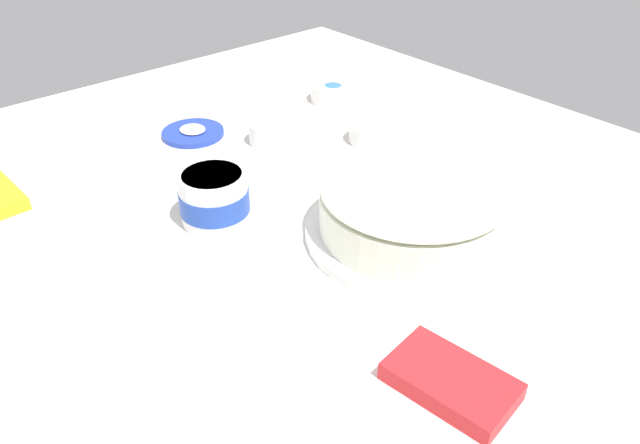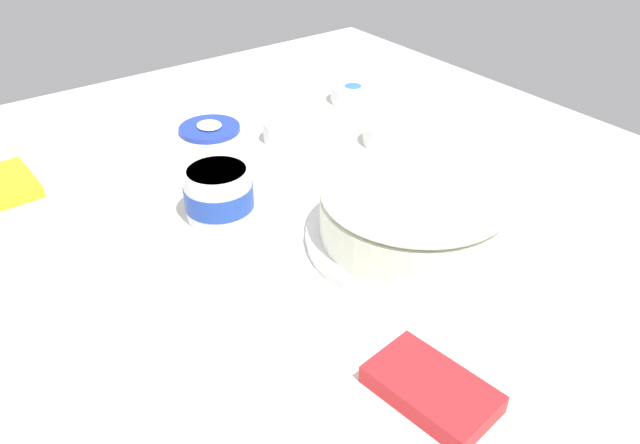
{
  "view_description": "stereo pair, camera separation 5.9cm",
  "coord_description": "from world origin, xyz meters",
  "px_view_note": "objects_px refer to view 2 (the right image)",
  "views": [
    {
      "loc": [
        0.6,
        -0.42,
        0.53
      ],
      "look_at": [
        0.04,
        0.06,
        0.04
      ],
      "focal_mm": 34.62,
      "sensor_mm": 36.0,
      "label": 1
    },
    {
      "loc": [
        0.63,
        -0.38,
        0.53
      ],
      "look_at": [
        0.04,
        0.06,
        0.04
      ],
      "focal_mm": 34.62,
      "sensor_mm": 36.0,
      "label": 2
    }
  ],
  "objects_px": {
    "frosting_tub_lid": "(209,128)",
    "sprinkle_bowl_blue": "(353,93)",
    "candy_box_upper": "(431,389)",
    "paper_napkin": "(132,286)",
    "sprinkle_bowl_pink": "(387,134)",
    "frosted_cake": "(414,213)",
    "sprinkle_bowl_orange": "(283,131)",
    "frosting_tub": "(219,192)",
    "candy_box_lower": "(9,183)"
  },
  "relations": [
    {
      "from": "frosted_cake",
      "to": "candy_box_lower",
      "type": "distance_m",
      "value": 0.67
    },
    {
      "from": "candy_box_upper",
      "to": "candy_box_lower",
      "type": "bearing_deg",
      "value": -168.52
    },
    {
      "from": "candy_box_upper",
      "to": "frosted_cake",
      "type": "bearing_deg",
      "value": 133.25
    },
    {
      "from": "frosted_cake",
      "to": "frosting_tub_lid",
      "type": "relative_size",
      "value": 2.6
    },
    {
      "from": "frosted_cake",
      "to": "sprinkle_bowl_orange",
      "type": "relative_size",
      "value": 4.05
    },
    {
      "from": "frosted_cake",
      "to": "paper_napkin",
      "type": "relative_size",
      "value": 2.07
    },
    {
      "from": "frosting_tub",
      "to": "sprinkle_bowl_pink",
      "type": "relative_size",
      "value": 1.18
    },
    {
      "from": "frosting_tub",
      "to": "candy_box_upper",
      "type": "height_order",
      "value": "frosting_tub"
    },
    {
      "from": "frosted_cake",
      "to": "sprinkle_bowl_pink",
      "type": "bearing_deg",
      "value": 144.95
    },
    {
      "from": "sprinkle_bowl_blue",
      "to": "sprinkle_bowl_pink",
      "type": "xyz_separation_m",
      "value": [
        0.2,
        -0.08,
        -0.0
      ]
    },
    {
      "from": "frosting_tub_lid",
      "to": "sprinkle_bowl_blue",
      "type": "distance_m",
      "value": 0.33
    },
    {
      "from": "candy_box_upper",
      "to": "paper_napkin",
      "type": "height_order",
      "value": "candy_box_upper"
    },
    {
      "from": "sprinkle_bowl_blue",
      "to": "candy_box_lower",
      "type": "distance_m",
      "value": 0.7
    },
    {
      "from": "frosting_tub",
      "to": "sprinkle_bowl_orange",
      "type": "height_order",
      "value": "frosting_tub"
    },
    {
      "from": "frosting_tub",
      "to": "sprinkle_bowl_blue",
      "type": "bearing_deg",
      "value": 117.23
    },
    {
      "from": "sprinkle_bowl_orange",
      "to": "candy_box_upper",
      "type": "bearing_deg",
      "value": -19.47
    },
    {
      "from": "frosting_tub_lid",
      "to": "frosted_cake",
      "type": "bearing_deg",
      "value": 7.06
    },
    {
      "from": "sprinkle_bowl_blue",
      "to": "sprinkle_bowl_orange",
      "type": "relative_size",
      "value": 1.25
    },
    {
      "from": "frosting_tub_lid",
      "to": "sprinkle_bowl_pink",
      "type": "xyz_separation_m",
      "value": [
        0.25,
        0.25,
        0.01
      ]
    },
    {
      "from": "sprinkle_bowl_orange",
      "to": "candy_box_upper",
      "type": "height_order",
      "value": "sprinkle_bowl_orange"
    },
    {
      "from": "sprinkle_bowl_pink",
      "to": "paper_napkin",
      "type": "distance_m",
      "value": 0.57
    },
    {
      "from": "sprinkle_bowl_orange",
      "to": "candy_box_lower",
      "type": "height_order",
      "value": "sprinkle_bowl_orange"
    },
    {
      "from": "frosted_cake",
      "to": "paper_napkin",
      "type": "xyz_separation_m",
      "value": [
        -0.14,
        -0.37,
        -0.04
      ]
    },
    {
      "from": "sprinkle_bowl_orange",
      "to": "paper_napkin",
      "type": "bearing_deg",
      "value": -58.64
    },
    {
      "from": "frosted_cake",
      "to": "candy_box_upper",
      "type": "bearing_deg",
      "value": -39.27
    },
    {
      "from": "sprinkle_bowl_pink",
      "to": "candy_box_lower",
      "type": "distance_m",
      "value": 0.67
    },
    {
      "from": "sprinkle_bowl_pink",
      "to": "sprinkle_bowl_orange",
      "type": "height_order",
      "value": "sprinkle_bowl_orange"
    },
    {
      "from": "frosting_tub",
      "to": "paper_napkin",
      "type": "distance_m",
      "value": 0.2
    },
    {
      "from": "candy_box_lower",
      "to": "candy_box_upper",
      "type": "bearing_deg",
      "value": 17.02
    },
    {
      "from": "sprinkle_bowl_blue",
      "to": "sprinkle_bowl_orange",
      "type": "bearing_deg",
      "value": -72.73
    },
    {
      "from": "candy_box_lower",
      "to": "candy_box_upper",
      "type": "xyz_separation_m",
      "value": [
        0.73,
        0.25,
        0.0
      ]
    },
    {
      "from": "frosted_cake",
      "to": "candy_box_lower",
      "type": "bearing_deg",
      "value": -139.36
    },
    {
      "from": "sprinkle_bowl_orange",
      "to": "frosting_tub_lid",
      "type": "bearing_deg",
      "value": -141.42
    },
    {
      "from": "frosting_tub",
      "to": "sprinkle_bowl_pink",
      "type": "bearing_deg",
      "value": 95.37
    },
    {
      "from": "frosting_tub_lid",
      "to": "paper_napkin",
      "type": "xyz_separation_m",
      "value": [
        0.37,
        -0.31,
        -0.0
      ]
    },
    {
      "from": "frosting_tub",
      "to": "frosting_tub_lid",
      "type": "xyz_separation_m",
      "value": [
        -0.28,
        0.13,
        -0.04
      ]
    },
    {
      "from": "frosted_cake",
      "to": "sprinkle_bowl_blue",
      "type": "relative_size",
      "value": 3.23
    },
    {
      "from": "sprinkle_bowl_blue",
      "to": "sprinkle_bowl_pink",
      "type": "height_order",
      "value": "same"
    },
    {
      "from": "sprinkle_bowl_blue",
      "to": "candy_box_upper",
      "type": "xyz_separation_m",
      "value": [
        0.68,
        -0.44,
        -0.01
      ]
    },
    {
      "from": "sprinkle_bowl_orange",
      "to": "candy_box_lower",
      "type": "distance_m",
      "value": 0.48
    },
    {
      "from": "frosting_tub",
      "to": "paper_napkin",
      "type": "xyz_separation_m",
      "value": [
        0.09,
        -0.18,
        -0.04
      ]
    },
    {
      "from": "sprinkle_bowl_blue",
      "to": "sprinkle_bowl_pink",
      "type": "bearing_deg",
      "value": -21.09
    },
    {
      "from": "frosting_tub",
      "to": "sprinkle_bowl_blue",
      "type": "height_order",
      "value": "frosting_tub"
    },
    {
      "from": "frosting_tub",
      "to": "frosting_tub_lid",
      "type": "relative_size",
      "value": 0.89
    },
    {
      "from": "sprinkle_bowl_blue",
      "to": "paper_napkin",
      "type": "height_order",
      "value": "sprinkle_bowl_blue"
    },
    {
      "from": "candy_box_upper",
      "to": "paper_napkin",
      "type": "xyz_separation_m",
      "value": [
        -0.37,
        -0.19,
        -0.01
      ]
    },
    {
      "from": "frosting_tub_lid",
      "to": "paper_napkin",
      "type": "relative_size",
      "value": 0.8
    },
    {
      "from": "frosting_tub",
      "to": "sprinkle_bowl_pink",
      "type": "height_order",
      "value": "frosting_tub"
    },
    {
      "from": "sprinkle_bowl_pink",
      "to": "sprinkle_bowl_orange",
      "type": "bearing_deg",
      "value": -130.05
    },
    {
      "from": "sprinkle_bowl_pink",
      "to": "frosted_cake",
      "type": "bearing_deg",
      "value": -35.05
    }
  ]
}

